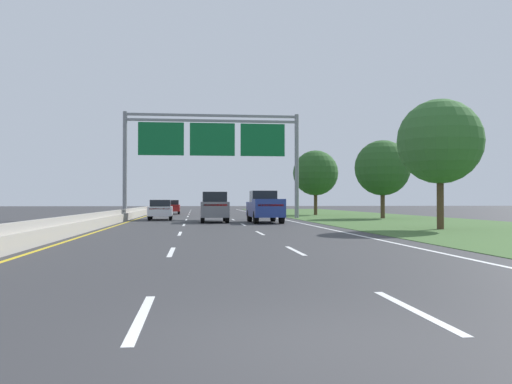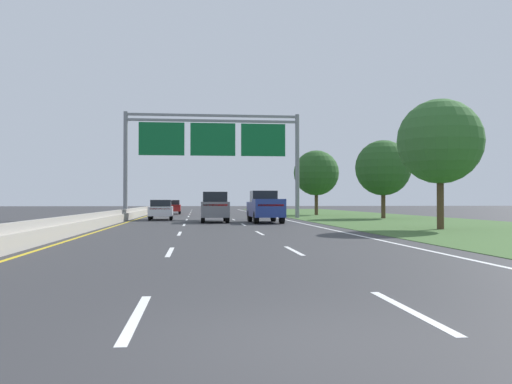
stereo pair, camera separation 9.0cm
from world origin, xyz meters
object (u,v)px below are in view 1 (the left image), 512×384
at_px(pickup_truck_blue, 265,207).
at_px(car_grey_centre_lane_suv, 214,207).
at_px(roadside_tree_near, 440,142).
at_px(overhead_sign_gantry, 212,144).
at_px(car_red_left_lane_sedan, 172,207).
at_px(roadside_tree_mid, 383,168).
at_px(car_white_left_lane_sedan, 161,209).
at_px(roadside_tree_far, 316,173).

xyz_separation_m(pickup_truck_blue, car_grey_centre_lane_suv, (-3.43, 1.00, 0.02)).
bearing_deg(roadside_tree_near, overhead_sign_gantry, 120.08).
height_order(overhead_sign_gantry, roadside_tree_near, overhead_sign_gantry).
distance_m(car_red_left_lane_sedan, roadside_tree_mid, 25.64).
distance_m(overhead_sign_gantry, car_white_left_lane_sedan, 7.61).
bearing_deg(roadside_tree_far, car_grey_centre_lane_suv, -122.57).
bearing_deg(roadside_tree_mid, roadside_tree_near, -99.88).
relative_size(overhead_sign_gantry, roadside_tree_mid, 2.27).
distance_m(car_red_left_lane_sedan, roadside_tree_far, 16.79).
relative_size(roadside_tree_mid, roadside_tree_far, 0.98).
bearing_deg(roadside_tree_near, car_grey_centre_lane_suv, 136.00).
bearing_deg(overhead_sign_gantry, car_red_left_lane_sedan, 104.85).
bearing_deg(car_red_left_lane_sedan, car_grey_centre_lane_suv, -171.37).
bearing_deg(roadside_tree_mid, roadside_tree_far, 106.57).
height_order(car_grey_centre_lane_suv, roadside_tree_far, roadside_tree_far).
bearing_deg(car_white_left_lane_sedan, roadside_tree_near, -138.33).
distance_m(roadside_tree_mid, roadside_tree_far, 11.57).
bearing_deg(overhead_sign_gantry, roadside_tree_mid, -8.45).
height_order(roadside_tree_mid, roadside_tree_far, roadside_tree_far).
bearing_deg(car_red_left_lane_sedan, car_white_left_lane_sedan, 178.90).
distance_m(car_grey_centre_lane_suv, roadside_tree_far, 20.94).
distance_m(overhead_sign_gantry, pickup_truck_blue, 11.36).
bearing_deg(car_red_left_lane_sedan, pickup_truck_blue, -164.23).
bearing_deg(roadside_tree_near, car_red_left_lane_sedan, 113.78).
relative_size(car_red_left_lane_sedan, roadside_tree_mid, 0.67).
height_order(car_grey_centre_lane_suv, roadside_tree_near, roadside_tree_near).
xyz_separation_m(car_white_left_lane_sedan, car_red_left_lane_sedan, (0.10, 18.43, 0.00)).
xyz_separation_m(pickup_truck_blue, roadside_tree_near, (7.97, -10.02, 3.52)).
xyz_separation_m(pickup_truck_blue, car_white_left_lane_sedan, (-7.49, 6.43, -0.26)).
bearing_deg(car_white_left_lane_sedan, car_grey_centre_lane_suv, -144.80).
distance_m(car_white_left_lane_sedan, roadside_tree_far, 19.68).
xyz_separation_m(roadside_tree_near, roadside_tree_far, (-0.28, 28.44, -0.21)).
bearing_deg(roadside_tree_near, car_white_left_lane_sedan, 133.24).
distance_m(overhead_sign_gantry, car_red_left_lane_sedan, 16.88).
bearing_deg(car_white_left_lane_sedan, car_red_left_lane_sedan, -1.87).
bearing_deg(roadside_tree_mid, pickup_truck_blue, -146.28).
height_order(pickup_truck_blue, roadside_tree_near, roadside_tree_near).
xyz_separation_m(car_grey_centre_lane_suv, roadside_tree_mid, (14.43, 6.34, 3.18)).
bearing_deg(car_red_left_lane_sedan, roadside_tree_near, -157.02).
xyz_separation_m(car_white_left_lane_sedan, car_grey_centre_lane_suv, (4.06, -5.43, 0.28)).
xyz_separation_m(car_red_left_lane_sedan, roadside_tree_far, (15.09, -6.44, 3.57)).
xyz_separation_m(roadside_tree_mid, roadside_tree_far, (-3.30, 11.09, 0.11)).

